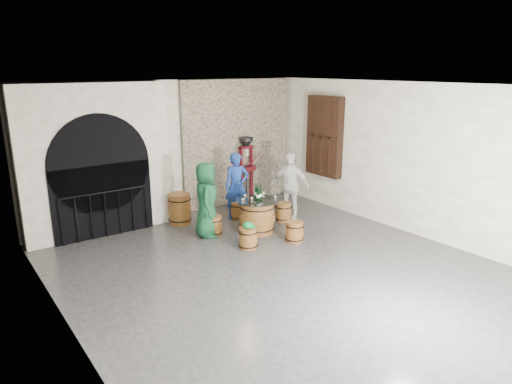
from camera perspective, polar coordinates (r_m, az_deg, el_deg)
ground at (r=8.24m, az=2.84°, el=-9.71°), size 8.00×8.00×0.00m
wall_back at (r=11.02m, az=-10.30°, el=5.28°), size 8.00×0.00×8.00m
wall_left at (r=6.20m, az=-23.06°, el=-3.70°), size 0.00×8.00×8.00m
wall_right at (r=10.22m, az=18.44°, el=3.95°), size 0.00×8.00×8.00m
ceiling at (r=7.46m, az=3.17°, el=13.12°), size 8.00×8.00×0.00m
stone_facing_panel at (r=11.85m, az=-2.31°, el=6.22°), size 3.20×0.12×3.18m
arched_opening at (r=10.10m, az=-19.35°, el=3.63°), size 3.10×0.60×3.19m
shuttered_window at (r=11.63m, az=8.52°, el=6.89°), size 0.23×1.10×2.00m
barrel_table at (r=9.91m, az=0.16°, el=-3.02°), size 0.94×0.94×0.73m
barrel_stool_left at (r=9.81m, az=-5.34°, el=-4.19°), size 0.39×0.39×0.43m
barrel_stool_far at (r=10.78m, az=-2.21°, el=-2.31°), size 0.39×0.39×0.43m
barrel_stool_right at (r=10.68m, az=3.45°, el=-2.50°), size 0.39×0.39×0.43m
barrel_stool_near_right at (r=9.45m, az=4.84°, el=-4.95°), size 0.39×0.39×0.43m
barrel_stool_near_left at (r=9.08m, az=-0.99°, el=-5.78°), size 0.39×0.39×0.43m
green_cap at (r=8.99m, az=-0.97°, el=-4.19°), size 0.26×0.22×0.12m
person_green at (r=9.61m, az=-6.22°, el=-0.96°), size 0.85×0.93×1.60m
person_blue at (r=10.68m, az=-2.42°, el=0.74°), size 0.68×0.57×1.58m
person_white at (r=10.69m, az=4.23°, el=0.74°), size 0.83×0.99×1.58m
wine_bottle_left at (r=9.71m, az=0.27°, el=-0.34°), size 0.08×0.08×0.32m
wine_bottle_center at (r=9.79m, az=0.55°, el=-0.21°), size 0.08×0.08×0.32m
wine_bottle_right at (r=9.91m, az=0.03°, el=-0.01°), size 0.08×0.08×0.32m
tasting_glass_a at (r=9.66m, az=-0.54°, el=-0.94°), size 0.05×0.05×0.10m
tasting_glass_b at (r=10.05m, az=0.96°, el=-0.28°), size 0.05×0.05×0.10m
tasting_glass_c at (r=9.88m, az=-1.41°, el=-0.56°), size 0.05×0.05×0.10m
tasting_glass_d at (r=10.16m, az=0.48°, el=-0.11°), size 0.05×0.05×0.10m
tasting_glass_e at (r=9.78m, az=2.42°, el=-0.75°), size 0.05×0.05×0.10m
tasting_glass_f at (r=9.58m, az=-1.67°, el=-1.08°), size 0.05×0.05×0.10m
side_barrel at (r=10.58m, az=-9.52°, el=-2.07°), size 0.53×0.53×0.71m
corking_press at (r=11.82m, az=-1.21°, el=3.33°), size 0.74×0.46×1.75m
control_box at (r=11.97m, az=-1.08°, el=5.11°), size 0.18×0.10×0.22m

